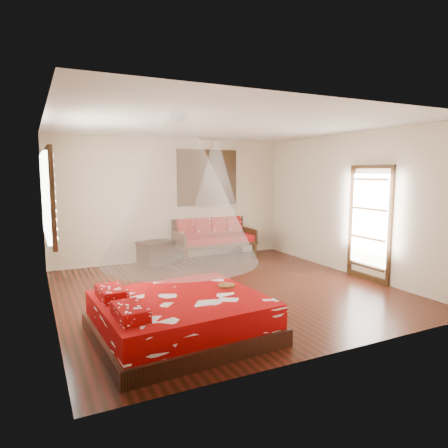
{
  "coord_description": "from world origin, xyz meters",
  "views": [
    {
      "loc": [
        -2.98,
        -6.05,
        2.03
      ],
      "look_at": [
        -0.01,
        0.03,
        1.15
      ],
      "focal_mm": 32.0,
      "sensor_mm": 36.0,
      "label": 1
    }
  ],
  "objects": [
    {
      "name": "room",
      "position": [
        0.0,
        0.0,
        1.4
      ],
      "size": [
        5.54,
        5.54,
        2.84
      ],
      "color": "black",
      "rests_on": "ground"
    },
    {
      "name": "bed",
      "position": [
        -1.39,
        -1.54,
        0.25
      ],
      "size": [
        2.15,
        1.97,
        0.64
      ],
      "rotation": [
        0.0,
        0.0,
        0.07
      ],
      "color": "black",
      "rests_on": "floor"
    },
    {
      "name": "daybed",
      "position": [
        0.86,
        2.38,
        0.52
      ],
      "size": [
        1.86,
        0.83,
        0.96
      ],
      "color": "black",
      "rests_on": "floor"
    },
    {
      "name": "storage_chest",
      "position": [
        -0.51,
        2.45,
        0.26
      ],
      "size": [
        0.88,
        0.76,
        0.51
      ],
      "rotation": [
        0.0,
        0.0,
        0.34
      ],
      "color": "black",
      "rests_on": "floor"
    },
    {
      "name": "shutter_panel",
      "position": [
        0.86,
        2.72,
        1.9
      ],
      "size": [
        1.52,
        0.06,
        1.32
      ],
      "color": "black",
      "rests_on": "wall_back"
    },
    {
      "name": "window_left",
      "position": [
        -2.71,
        0.2,
        1.7
      ],
      "size": [
        0.1,
        1.74,
        1.34
      ],
      "color": "black",
      "rests_on": "wall_left"
    },
    {
      "name": "glazed_door",
      "position": [
        2.72,
        -0.6,
        1.07
      ],
      "size": [
        0.08,
        1.02,
        2.16
      ],
      "color": "black",
      "rests_on": "floor"
    },
    {
      "name": "wine_tray",
      "position": [
        -0.66,
        -1.38,
        0.55
      ],
      "size": [
        0.23,
        0.23,
        0.19
      ],
      "rotation": [
        0.0,
        0.0,
        -0.3
      ],
      "color": "brown",
      "rests_on": "bed"
    },
    {
      "name": "mosquito_net_main",
      "position": [
        -1.37,
        -1.54,
        1.85
      ],
      "size": [
        1.9,
        1.9,
        1.8
      ],
      "primitive_type": "cone",
      "color": "white",
      "rests_on": "ceiling"
    },
    {
      "name": "mosquito_net_daybed",
      "position": [
        0.86,
        2.25,
        2.0
      ],
      "size": [
        0.97,
        0.97,
        1.5
      ],
      "primitive_type": "cone",
      "color": "white",
      "rests_on": "ceiling"
    }
  ]
}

